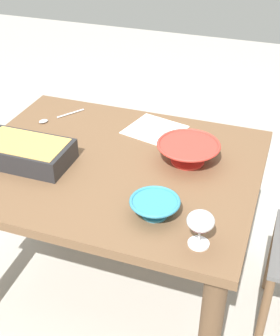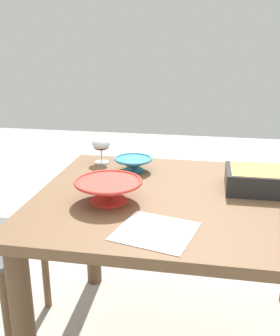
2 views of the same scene
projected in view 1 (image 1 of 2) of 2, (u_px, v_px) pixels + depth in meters
ground_plane at (117, 284)px, 2.27m from camera, size 8.00×8.00×0.00m
dining_table at (113, 186)px, 1.94m from camera, size 1.19×0.95×0.73m
wine_glass at (200, 223)px, 1.41m from camera, size 0.09×0.09×0.13m
casserole_dish at (26, 151)px, 1.84m from camera, size 0.37×0.21×0.09m
mixing_bowl at (188, 152)px, 1.84m from camera, size 0.26×0.26×0.09m
small_bowl at (155, 206)px, 1.57m from camera, size 0.18×0.18×0.06m
serving_spoon at (53, 119)px, 2.17m from camera, size 0.15×0.21×0.01m
napkin at (155, 130)px, 2.09m from camera, size 0.29×0.28×0.00m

